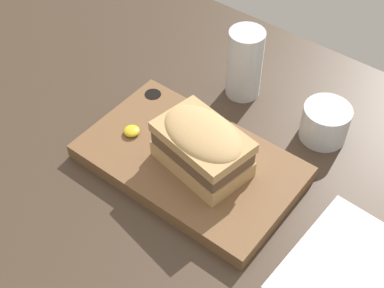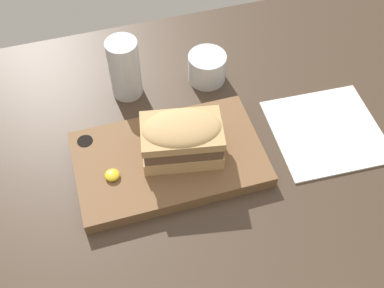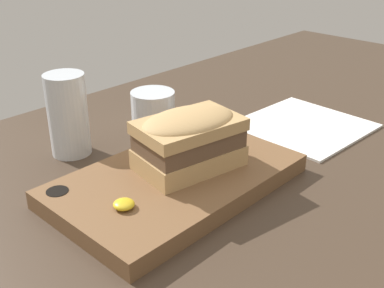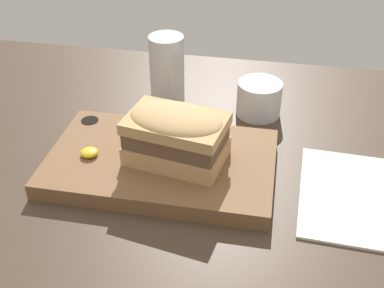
{
  "view_description": "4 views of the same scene",
  "coord_description": "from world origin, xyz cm",
  "px_view_note": "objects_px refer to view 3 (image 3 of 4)",
  "views": [
    {
      "loc": [
        26.13,
        -37.39,
        66.79
      ],
      "look_at": [
        -6.5,
        4.55,
        8.9
      ],
      "focal_mm": 50.0,
      "sensor_mm": 36.0,
      "label": 1
    },
    {
      "loc": [
        -17.88,
        -44.48,
        73.8
      ],
      "look_at": [
        -3.87,
        3.26,
        9.09
      ],
      "focal_mm": 45.0,
      "sensor_mm": 36.0,
      "label": 2
    },
    {
      "loc": [
        -47.66,
        -35.73,
        36.34
      ],
      "look_at": [
        -6.45,
        3.42,
        9.09
      ],
      "focal_mm": 45.0,
      "sensor_mm": 36.0,
      "label": 3
    },
    {
      "loc": [
        7.58,
        -50.09,
        47.28
      ],
      "look_at": [
        -2.5,
        3.48,
        8.74
      ],
      "focal_mm": 45.0,
      "sensor_mm": 36.0,
      "label": 4
    }
  ],
  "objects_px": {
    "serving_board": "(176,180)",
    "sandwich": "(189,138)",
    "wine_glass": "(153,110)",
    "water_glass": "(69,120)",
    "napkin": "(303,126)"
  },
  "relations": [
    {
      "from": "napkin",
      "to": "water_glass",
      "type": "bearing_deg",
      "value": 148.39
    },
    {
      "from": "wine_glass",
      "to": "napkin",
      "type": "bearing_deg",
      "value": -48.91
    },
    {
      "from": "wine_glass",
      "to": "napkin",
      "type": "height_order",
      "value": "wine_glass"
    },
    {
      "from": "sandwich",
      "to": "water_glass",
      "type": "xyz_separation_m",
      "value": [
        -0.06,
        0.2,
        -0.01
      ]
    },
    {
      "from": "water_glass",
      "to": "wine_glass",
      "type": "bearing_deg",
      "value": -3.02
    },
    {
      "from": "serving_board",
      "to": "water_glass",
      "type": "relative_size",
      "value": 2.59
    },
    {
      "from": "serving_board",
      "to": "water_glass",
      "type": "height_order",
      "value": "water_glass"
    },
    {
      "from": "sandwich",
      "to": "napkin",
      "type": "bearing_deg",
      "value": -2.25
    },
    {
      "from": "wine_glass",
      "to": "water_glass",
      "type": "bearing_deg",
      "value": 176.98
    },
    {
      "from": "wine_glass",
      "to": "napkin",
      "type": "xyz_separation_m",
      "value": [
        0.18,
        -0.2,
        -0.03
      ]
    },
    {
      "from": "serving_board",
      "to": "sandwich",
      "type": "height_order",
      "value": "sandwich"
    },
    {
      "from": "sandwich",
      "to": "wine_glass",
      "type": "distance_m",
      "value": 0.22
    },
    {
      "from": "serving_board",
      "to": "wine_glass",
      "type": "bearing_deg",
      "value": 55.22
    },
    {
      "from": "water_glass",
      "to": "wine_glass",
      "type": "relative_size",
      "value": 1.65
    },
    {
      "from": "sandwich",
      "to": "water_glass",
      "type": "bearing_deg",
      "value": 106.71
    }
  ]
}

